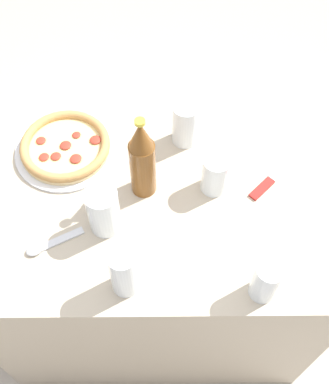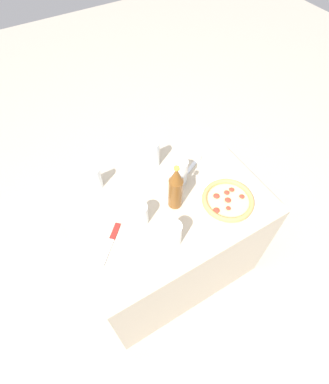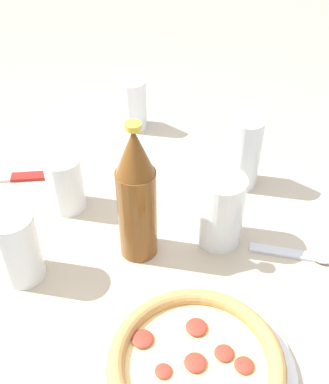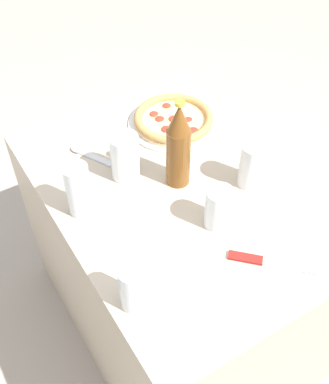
# 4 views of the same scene
# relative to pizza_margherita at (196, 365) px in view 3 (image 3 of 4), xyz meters

# --- Properties ---
(table) EXTENTS (0.98, 0.69, 0.73)m
(table) POSITION_rel_pizza_margherita_xyz_m (-0.25, 0.15, -0.38)
(table) COLOR #B7A88E
(table) RESTS_ON ground_plane
(pizza_margherita) EXTENTS (0.30, 0.30, 0.04)m
(pizza_margherita) POSITION_rel_pizza_margherita_xyz_m (0.00, 0.00, 0.00)
(pizza_margherita) COLOR silver
(pizza_margherita) RESTS_ON table
(glass_cola) EXTENTS (0.07, 0.07, 0.12)m
(glass_cola) POSITION_rel_pizza_margherita_xyz_m (-0.42, 0.13, 0.03)
(glass_cola) COLOR white
(glass_cola) RESTS_ON table
(glass_iced_tea) EXTENTS (0.07, 0.07, 0.16)m
(glass_iced_tea) POSITION_rel_pizza_margherita_xyz_m (-0.19, 0.41, 0.05)
(glass_iced_tea) COLOR white
(glass_iced_tea) RESTS_ON table
(glass_mango_juice) EXTENTS (0.07, 0.07, 0.14)m
(glass_mango_juice) POSITION_rel_pizza_margherita_xyz_m (-0.34, -0.04, 0.04)
(glass_mango_juice) COLOR white
(glass_mango_juice) RESTS_ON table
(glass_lemonade) EXTENTS (0.07, 0.07, 0.13)m
(glass_lemonade) POSITION_rel_pizza_margherita_xyz_m (-0.51, 0.43, 0.04)
(glass_lemonade) COLOR white
(glass_lemonade) RESTS_ON table
(glass_red_wine) EXTENTS (0.08, 0.08, 0.14)m
(glass_red_wine) POSITION_rel_pizza_margherita_xyz_m (-0.13, 0.25, 0.04)
(glass_red_wine) COLOR white
(glass_red_wine) RESTS_ON table
(beer_bottle) EXTENTS (0.07, 0.07, 0.27)m
(beer_bottle) POSITION_rel_pizza_margherita_xyz_m (-0.23, 0.13, 0.11)
(beer_bottle) COLOR brown
(beer_bottle) RESTS_ON table
(knife) EXTENTS (0.17, 0.17, 0.01)m
(knife) POSITION_rel_pizza_margherita_xyz_m (-0.59, 0.10, -0.02)
(knife) COLOR maroon
(knife) RESTS_ON table
(spoon) EXTENTS (0.15, 0.09, 0.01)m
(spoon) POSITION_rel_pizza_margherita_xyz_m (0.02, 0.31, -0.01)
(spoon) COLOR silver
(spoon) RESTS_ON table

